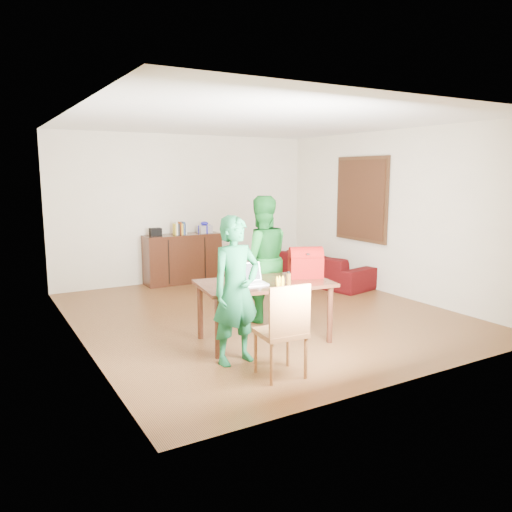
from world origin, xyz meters
TOP-DOWN VIEW (x-y plane):
  - room at (0.01, 0.13)m, footprint 5.20×5.70m
  - table at (-0.56, -1.02)m, footprint 1.67×1.09m
  - chair at (-0.97, -2.02)m, footprint 0.47×0.45m
  - person_near at (-1.18, -1.46)m, footprint 0.62×0.44m
  - person_far at (-0.16, -0.26)m, footprint 0.97×0.84m
  - laptop at (-0.77, -1.09)m, footprint 0.37×0.28m
  - bananas at (-0.59, -1.40)m, footprint 0.16×0.13m
  - bottle at (-0.44, -1.35)m, footprint 0.06×0.06m
  - red_bag at (0.01, -1.05)m, footprint 0.47×0.38m
  - sofa at (1.95, 1.15)m, footprint 1.15×2.05m

SIDE VIEW (x-z plane):
  - chair at x=-0.97m, z-range -0.20..0.76m
  - sofa at x=1.95m, z-range 0.00..0.56m
  - table at x=-0.56m, z-range 0.28..1.00m
  - bananas at x=-0.59m, z-range 0.73..0.78m
  - laptop at x=-0.77m, z-range 0.66..0.89m
  - person_near at x=-1.18m, z-range 0.00..1.58m
  - bottle at x=-0.44m, z-range 0.73..0.90m
  - person_far at x=-0.16m, z-range 0.00..1.71m
  - red_bag at x=0.01m, z-range 0.73..1.03m
  - room at x=0.01m, z-range -0.14..2.76m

